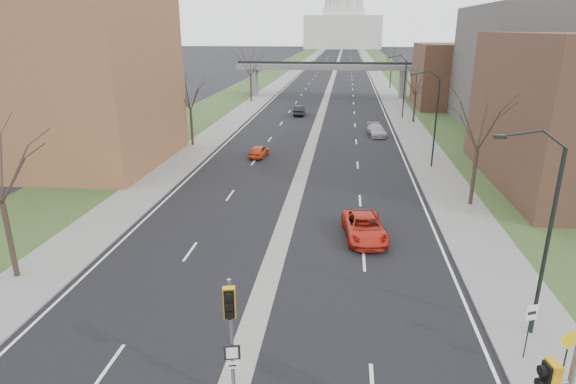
% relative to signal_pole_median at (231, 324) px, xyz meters
% --- Properties ---
extents(road_surface, '(20.00, 600.00, 0.01)m').
position_rel_signal_pole_median_xyz_m(road_surface, '(-0.26, 149.56, -3.34)').
color(road_surface, black).
rests_on(road_surface, ground).
extents(median_strip, '(1.20, 600.00, 0.02)m').
position_rel_signal_pole_median_xyz_m(median_strip, '(-0.26, 149.56, -3.34)').
color(median_strip, gray).
rests_on(median_strip, ground).
extents(sidewalk_right, '(4.00, 600.00, 0.12)m').
position_rel_signal_pole_median_xyz_m(sidewalk_right, '(11.74, 149.56, -3.28)').
color(sidewalk_right, gray).
rests_on(sidewalk_right, ground).
extents(sidewalk_left, '(4.00, 600.00, 0.12)m').
position_rel_signal_pole_median_xyz_m(sidewalk_left, '(-12.26, 149.56, -3.28)').
color(sidewalk_left, gray).
rests_on(sidewalk_left, ground).
extents(grass_verge_right, '(8.00, 600.00, 0.10)m').
position_rel_signal_pole_median_xyz_m(grass_verge_right, '(17.74, 149.56, -3.29)').
color(grass_verge_right, '#283F1D').
rests_on(grass_verge_right, ground).
extents(grass_verge_left, '(8.00, 600.00, 0.10)m').
position_rel_signal_pole_median_xyz_m(grass_verge_left, '(-18.26, 149.56, -3.29)').
color(grass_verge_left, '#283F1D').
rests_on(grass_verge_left, ground).
extents(apartment_building, '(25.00, 16.00, 22.00)m').
position_rel_signal_pole_median_xyz_m(apartment_building, '(-26.26, 29.56, 7.66)').
color(apartment_building, '#98623C').
rests_on(apartment_building, ground).
extents(commercial_block_mid, '(18.00, 22.00, 15.00)m').
position_rel_signal_pole_median_xyz_m(commercial_block_mid, '(27.74, 51.56, 4.16)').
color(commercial_block_mid, '#504D49').
rests_on(commercial_block_mid, ground).
extents(commercial_block_far, '(14.00, 14.00, 10.00)m').
position_rel_signal_pole_median_xyz_m(commercial_block_far, '(21.74, 69.56, 1.66)').
color(commercial_block_far, '#4F3525').
rests_on(commercial_block_far, ground).
extents(pedestrian_bridge, '(34.00, 3.00, 6.45)m').
position_rel_signal_pole_median_xyz_m(pedestrian_bridge, '(-0.26, 79.56, 1.50)').
color(pedestrian_bridge, slate).
rests_on(pedestrian_bridge, ground).
extents(capitol, '(48.00, 42.00, 55.75)m').
position_rel_signal_pole_median_xyz_m(capitol, '(-0.26, 319.56, 15.26)').
color(capitol, silver).
rests_on(capitol, ground).
extents(streetlight_near, '(2.61, 0.20, 8.70)m').
position_rel_signal_pole_median_xyz_m(streetlight_near, '(10.73, 5.56, 3.61)').
color(streetlight_near, black).
rests_on(streetlight_near, sidewalk_right).
extents(streetlight_mid, '(2.61, 0.20, 8.70)m').
position_rel_signal_pole_median_xyz_m(streetlight_mid, '(10.73, 31.56, 3.61)').
color(streetlight_mid, black).
rests_on(streetlight_mid, sidewalk_right).
extents(streetlight_far, '(2.61, 0.20, 8.70)m').
position_rel_signal_pole_median_xyz_m(streetlight_far, '(10.73, 57.56, 3.61)').
color(streetlight_far, black).
rests_on(streetlight_far, sidewalk_right).
extents(tree_left_b, '(6.75, 6.75, 8.81)m').
position_rel_signal_pole_median_xyz_m(tree_left_b, '(-13.26, 37.56, 2.88)').
color(tree_left_b, '#382B21').
rests_on(tree_left_b, sidewalk_left).
extents(tree_left_c, '(7.65, 7.65, 9.99)m').
position_rel_signal_pole_median_xyz_m(tree_left_c, '(-13.26, 71.56, 3.70)').
color(tree_left_c, '#382B21').
rests_on(tree_left_c, sidewalk_left).
extents(tree_right_a, '(7.20, 7.20, 9.40)m').
position_rel_signal_pole_median_xyz_m(tree_right_a, '(12.74, 21.56, 3.29)').
color(tree_right_a, '#382B21').
rests_on(tree_right_a, sidewalk_right).
extents(tree_right_b, '(6.30, 6.30, 8.22)m').
position_rel_signal_pole_median_xyz_m(tree_right_b, '(12.74, 54.56, 2.48)').
color(tree_right_b, '#382B21').
rests_on(tree_right_b, sidewalk_right).
extents(tree_right_c, '(7.65, 7.65, 9.99)m').
position_rel_signal_pole_median_xyz_m(tree_right_c, '(12.74, 94.56, 3.70)').
color(tree_right_c, '#382B21').
rests_on(tree_right_c, sidewalk_right).
extents(signal_pole_median, '(0.60, 0.80, 4.80)m').
position_rel_signal_pole_median_xyz_m(signal_pole_median, '(0.00, 0.00, 0.00)').
color(signal_pole_median, gray).
rests_on(signal_pole_median, ground).
extents(signal_pole_right, '(1.21, 0.99, 5.90)m').
position_rel_signal_pole_median_xyz_m(signal_pole_right, '(9.37, -2.01, 0.52)').
color(signal_pole_right, gray).
rests_on(signal_pole_right, ground).
extents(speed_limit_sign, '(0.48, 0.22, 2.35)m').
position_rel_signal_pole_median_xyz_m(speed_limit_sign, '(10.67, 3.79, -1.61)').
color(speed_limit_sign, black).
rests_on(speed_limit_sign, sidewalk_right).
extents(warning_sign, '(0.82, 0.28, 2.15)m').
position_rel_signal_pole_median_xyz_m(warning_sign, '(11.62, 2.67, -1.83)').
color(warning_sign, black).
rests_on(warning_sign, sidewalk_right).
extents(car_left_near, '(1.78, 3.71, 1.22)m').
position_rel_signal_pole_median_xyz_m(car_left_near, '(-5.09, 33.59, -2.73)').
color(car_left_near, '#BD3B15').
rests_on(car_left_near, ground).
extents(car_left_far, '(1.60, 4.34, 1.42)m').
position_rel_signal_pole_median_xyz_m(car_left_far, '(-3.44, 58.69, -2.63)').
color(car_left_far, black).
rests_on(car_left_far, ground).
extents(car_right_near, '(3.02, 5.42, 1.43)m').
position_rel_signal_pole_median_xyz_m(car_right_near, '(4.84, 14.77, -2.63)').
color(car_right_near, '#B52213').
rests_on(car_right_near, ground).
extents(car_right_mid, '(2.48, 4.79, 1.33)m').
position_rel_signal_pole_median_xyz_m(car_right_mid, '(7.19, 45.20, -2.68)').
color(car_right_mid, '#A1A0A7').
rests_on(car_right_mid, ground).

